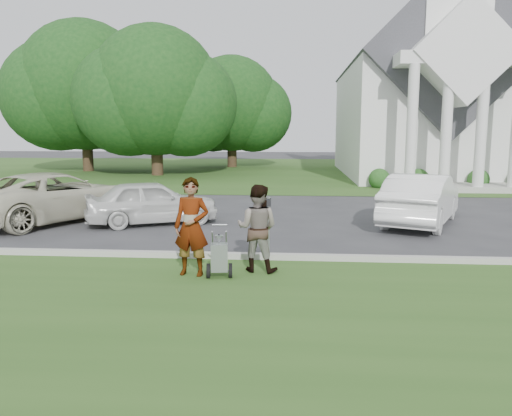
# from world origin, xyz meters

# --- Properties ---
(ground) EXTENTS (120.00, 120.00, 0.00)m
(ground) POSITION_xyz_m (0.00, 0.00, 0.00)
(ground) COLOR #333335
(ground) RESTS_ON ground
(grass_strip) EXTENTS (80.00, 7.00, 0.01)m
(grass_strip) POSITION_xyz_m (0.00, -3.00, 0.01)
(grass_strip) COLOR #2E521C
(grass_strip) RESTS_ON ground
(church_lawn) EXTENTS (80.00, 30.00, 0.01)m
(church_lawn) POSITION_xyz_m (0.00, 27.00, 0.01)
(church_lawn) COLOR #2E521C
(church_lawn) RESTS_ON ground
(curb) EXTENTS (80.00, 0.18, 0.15)m
(curb) POSITION_xyz_m (0.00, 0.55, 0.07)
(curb) COLOR #9E9E93
(curb) RESTS_ON ground
(church) EXTENTS (9.19, 19.00, 24.10)m
(church) POSITION_xyz_m (9.00, 23.11, 5.94)
(church) COLOR white
(church) RESTS_ON ground
(tree_left) EXTENTS (10.63, 8.40, 9.71)m
(tree_left) POSITION_xyz_m (-8.01, 21.99, 5.11)
(tree_left) COLOR #332316
(tree_left) RESTS_ON ground
(tree_far) EXTENTS (11.64, 9.20, 10.73)m
(tree_far) POSITION_xyz_m (-14.01, 24.99, 5.69)
(tree_far) COLOR #332316
(tree_far) RESTS_ON ground
(tree_back) EXTENTS (9.61, 7.60, 8.89)m
(tree_back) POSITION_xyz_m (-4.01, 29.99, 4.73)
(tree_back) COLOR #332316
(tree_back) RESTS_ON ground
(striping_cart) EXTENTS (0.55, 1.06, 0.94)m
(striping_cart) POSITION_xyz_m (-0.39, -0.94, 0.41)
(striping_cart) COLOR black
(striping_cart) RESTS_ON ground
(person_left) EXTENTS (0.78, 0.57, 1.99)m
(person_left) POSITION_xyz_m (-0.96, -0.80, 1.00)
(person_left) COLOR #999999
(person_left) RESTS_ON ground
(person_right) EXTENTS (1.01, 0.85, 1.82)m
(person_right) POSITION_xyz_m (0.34, -0.40, 0.91)
(person_right) COLOR #999999
(person_right) RESTS_ON ground
(parking_meter_near) EXTENTS (0.11, 0.10, 1.49)m
(parking_meter_near) POSITION_xyz_m (0.54, 0.28, 0.94)
(parking_meter_near) COLOR #93969B
(parking_meter_near) RESTS_ON ground
(car_a) EXTENTS (5.13, 6.32, 1.60)m
(car_a) POSITION_xyz_m (-6.71, 5.10, 0.80)
(car_a) COLOR beige
(car_a) RESTS_ON ground
(car_b) EXTENTS (4.43, 3.20, 1.40)m
(car_b) POSITION_xyz_m (-3.39, 4.77, 0.70)
(car_b) COLOR silver
(car_b) RESTS_ON ground
(car_d) EXTENTS (3.51, 5.14, 1.60)m
(car_d) POSITION_xyz_m (5.08, 5.35, 0.80)
(car_d) COLOR white
(car_d) RESTS_ON ground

